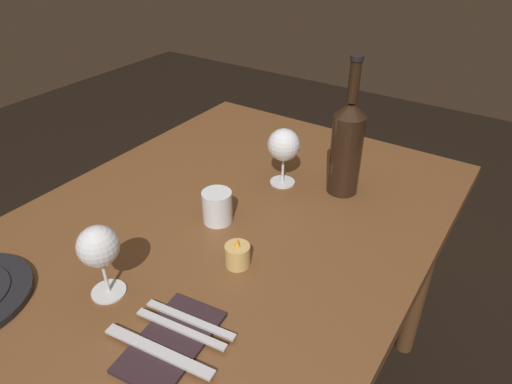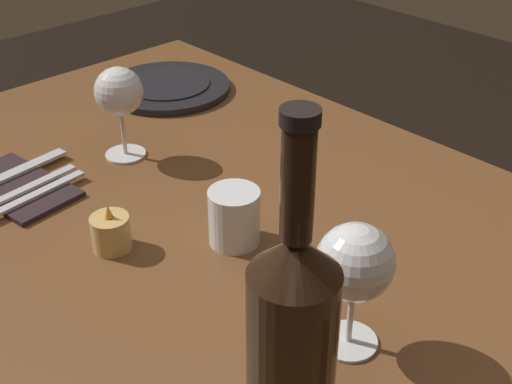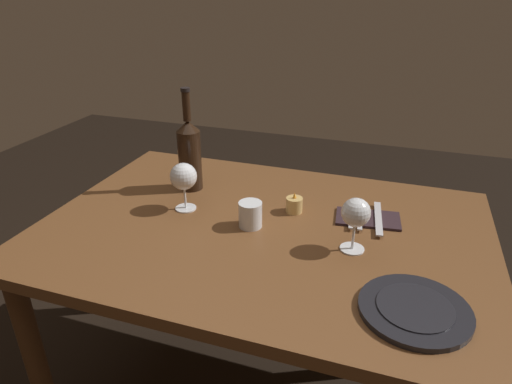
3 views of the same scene
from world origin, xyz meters
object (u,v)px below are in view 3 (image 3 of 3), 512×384
(wine_glass_left, at_px, (356,214))
(fork_inner, at_px, (360,215))
(wine_bottle, at_px, (189,153))
(fork_outer, at_px, (351,214))
(dinner_plate, at_px, (415,310))
(wine_glass_right, at_px, (184,177))
(table_knife, at_px, (378,218))
(water_tumbler, at_px, (250,216))
(votive_candle, at_px, (294,205))
(folded_napkin, at_px, (368,219))

(wine_glass_left, xyz_separation_m, fork_inner, (-0.00, 0.18, -0.10))
(wine_bottle, bearing_deg, fork_outer, -3.66)
(wine_bottle, xyz_separation_m, dinner_plate, (0.75, -0.43, -0.12))
(wine_glass_right, xyz_separation_m, fork_inner, (0.53, 0.11, -0.10))
(fork_inner, height_order, table_knife, same)
(water_tumbler, bearing_deg, votive_candle, 52.13)
(dinner_plate, bearing_deg, fork_outer, 116.03)
(wine_glass_right, height_order, table_knife, wine_glass_right)
(votive_candle, distance_m, fork_inner, 0.20)
(table_knife, bearing_deg, wine_bottle, 176.80)
(water_tumbler, height_order, votive_candle, water_tumbler)
(wine_glass_left, xyz_separation_m, water_tumbler, (-0.30, 0.03, -0.07))
(votive_candle, height_order, table_knife, votive_candle)
(votive_candle, distance_m, table_knife, 0.26)
(dinner_plate, bearing_deg, wine_bottle, 150.27)
(wine_bottle, distance_m, water_tumbler, 0.35)
(folded_napkin, relative_size, fork_outer, 1.12)
(wine_glass_left, height_order, fork_outer, wine_glass_left)
(fork_outer, bearing_deg, votive_candle, -172.84)
(wine_bottle, height_order, water_tumbler, wine_bottle)
(water_tumbler, height_order, fork_inner, water_tumbler)
(fork_inner, distance_m, table_knife, 0.05)
(folded_napkin, bearing_deg, fork_outer, 180.00)
(folded_napkin, bearing_deg, wine_glass_right, -168.61)
(wine_glass_left, distance_m, table_knife, 0.21)
(wine_glass_right, relative_size, water_tumbler, 1.99)
(wine_glass_right, distance_m, fork_inner, 0.55)
(wine_bottle, xyz_separation_m, fork_outer, (0.56, -0.04, -0.12))
(dinner_plate, bearing_deg, table_knife, 105.86)
(wine_glass_left, relative_size, fork_outer, 0.84)
(votive_candle, xyz_separation_m, folded_napkin, (0.22, 0.02, -0.02))
(wine_bottle, height_order, fork_outer, wine_bottle)
(wine_glass_right, relative_size, fork_outer, 0.85)
(wine_glass_right, bearing_deg, wine_glass_left, -7.38)
(votive_candle, bearing_deg, dinner_plate, -45.26)
(fork_outer, bearing_deg, water_tumbler, -151.33)
(wine_glass_left, xyz_separation_m, votive_candle, (-0.20, 0.16, -0.09))
(dinner_plate, height_order, table_knife, dinner_plate)
(wine_glass_right, bearing_deg, folded_napkin, 11.39)
(fork_outer, xyz_separation_m, table_knife, (0.08, 0.00, 0.00))
(votive_candle, distance_m, folded_napkin, 0.23)
(wine_glass_right, bearing_deg, wine_bottle, 109.14)
(water_tumbler, relative_size, votive_candle, 1.16)
(votive_candle, bearing_deg, wine_bottle, 171.43)
(votive_candle, height_order, fork_inner, votive_candle)
(water_tumbler, bearing_deg, wine_glass_left, -5.82)
(dinner_plate, height_order, fork_outer, dinner_plate)
(wine_glass_left, relative_size, wine_glass_right, 0.99)
(dinner_plate, bearing_deg, votive_candle, 134.74)
(wine_glass_left, bearing_deg, water_tumbler, 174.18)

